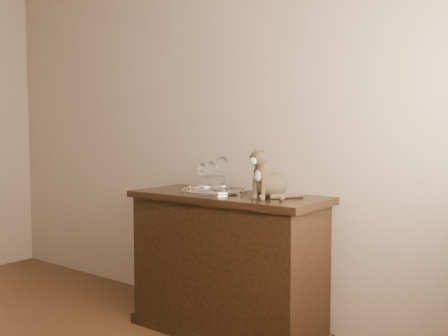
# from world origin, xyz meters

# --- Properties ---
(wall_back) EXTENTS (4.00, 0.10, 2.70)m
(wall_back) POSITION_xyz_m (0.00, 2.25, 1.35)
(wall_back) COLOR tan
(wall_back) RESTS_ON ground
(wall_right) EXTENTS (0.10, 4.50, 2.70)m
(wall_right) POSITION_xyz_m (2.00, 0.00, 1.35)
(wall_right) COLOR tan
(wall_right) RESTS_ON ground
(sideboard) EXTENTS (1.20, 0.50, 0.85)m
(sideboard) POSITION_xyz_m (0.60, 1.94, 0.42)
(sideboard) COLOR black
(sideboard) RESTS_ON ground
(tray) EXTENTS (0.40, 0.40, 0.01)m
(tray) POSITION_xyz_m (0.49, 1.95, 0.85)
(tray) COLOR silver
(tray) RESTS_ON sideboard
(wine_glass_a) EXTENTS (0.06, 0.06, 0.17)m
(wine_glass_a) POSITION_xyz_m (0.41, 2.02, 0.94)
(wine_glass_a) COLOR silver
(wine_glass_a) RESTS_ON tray
(wine_glass_b) EXTENTS (0.08, 0.08, 0.21)m
(wine_glass_b) POSITION_xyz_m (0.49, 2.03, 0.96)
(wine_glass_b) COLOR white
(wine_glass_b) RESTS_ON tray
(wine_glass_c) EXTENTS (0.06, 0.06, 0.17)m
(wine_glass_c) POSITION_xyz_m (0.39, 1.96, 0.94)
(wine_glass_c) COLOR white
(wine_glass_c) RESTS_ON tray
(wine_glass_d) EXTENTS (0.07, 0.07, 0.18)m
(wine_glass_d) POSITION_xyz_m (0.44, 1.97, 0.95)
(wine_glass_d) COLOR white
(wine_glass_d) RESTS_ON tray
(tumbler_a) EXTENTS (0.09, 0.09, 0.10)m
(tumbler_a) POSITION_xyz_m (0.55, 1.92, 0.91)
(tumbler_a) COLOR silver
(tumbler_a) RESTS_ON tray
(tumbler_b) EXTENTS (0.08, 0.08, 0.09)m
(tumbler_b) POSITION_xyz_m (0.52, 1.84, 0.90)
(tumbler_b) COLOR white
(tumbler_b) RESTS_ON tray
(cat) EXTENTS (0.30, 0.29, 0.29)m
(cat) POSITION_xyz_m (0.89, 1.94, 0.99)
(cat) COLOR brown
(cat) RESTS_ON sideboard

